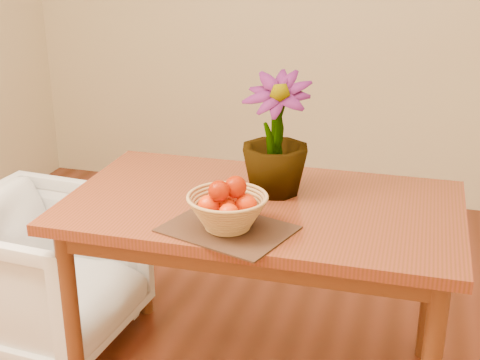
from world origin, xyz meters
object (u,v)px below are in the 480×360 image
(wicker_basket, at_px, (228,213))
(potted_plant, at_px, (275,135))
(table, at_px, (262,224))
(armchair, at_px, (44,266))

(wicker_basket, xyz_separation_m, potted_plant, (0.07, 0.36, 0.16))
(table, xyz_separation_m, armchair, (-0.93, 0.02, -0.31))
(wicker_basket, bearing_deg, potted_plant, 78.26)
(table, distance_m, potted_plant, 0.33)
(armchair, bearing_deg, table, -86.09)
(table, relative_size, potted_plant, 3.16)
(wicker_basket, height_order, potted_plant, potted_plant)
(table, relative_size, wicker_basket, 5.33)
(table, relative_size, armchair, 2.01)
(potted_plant, bearing_deg, table, -99.31)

